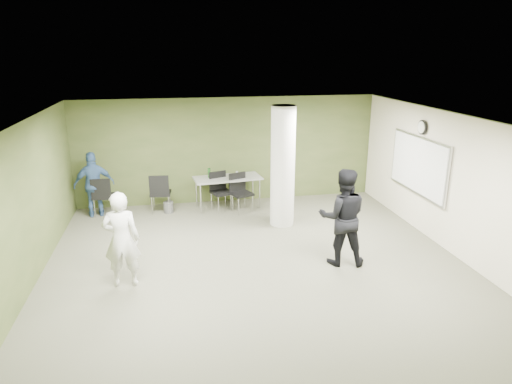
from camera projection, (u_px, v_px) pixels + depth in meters
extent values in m
plane|color=#575544|center=(256.00, 264.00, 8.83)|extent=(8.00, 8.00, 0.00)
plane|color=white|center=(256.00, 120.00, 7.99)|extent=(8.00, 8.00, 0.00)
cube|color=#3E4F25|center=(228.00, 150.00, 12.16)|extent=(8.00, 2.80, 0.02)
cube|color=#3E4F25|center=(24.00, 209.00, 7.70)|extent=(0.02, 8.00, 2.80)
cube|color=beige|center=(452.00, 184.00, 9.13)|extent=(0.02, 8.00, 2.80)
cylinder|color=silver|center=(283.00, 167.00, 10.47)|extent=(0.56, 0.56, 2.80)
cube|color=silver|center=(418.00, 165.00, 10.21)|extent=(0.04, 2.30, 1.30)
cube|color=white|center=(417.00, 165.00, 10.21)|extent=(0.02, 2.20, 1.20)
cylinder|color=black|center=(422.00, 127.00, 9.96)|extent=(0.05, 0.32, 0.32)
cylinder|color=white|center=(421.00, 127.00, 9.95)|extent=(0.02, 0.26, 0.26)
cube|color=gray|center=(228.00, 178.00, 11.79)|extent=(1.80, 0.95, 0.04)
cylinder|color=silver|center=(201.00, 199.00, 11.42)|extent=(0.04, 0.04, 0.77)
cylinder|color=silver|center=(260.00, 194.00, 11.86)|extent=(0.04, 0.04, 0.77)
cylinder|color=silver|center=(196.00, 192.00, 11.96)|extent=(0.04, 0.04, 0.77)
cylinder|color=silver|center=(253.00, 187.00, 12.41)|extent=(0.04, 0.04, 0.77)
cylinder|color=#1B4818|center=(209.00, 173.00, 11.70)|extent=(0.07, 0.07, 0.25)
cylinder|color=#B2B2B7|center=(237.00, 175.00, 11.67)|extent=(0.06, 0.06, 0.18)
cylinder|color=#4C4C4C|center=(169.00, 207.00, 11.59)|extent=(0.25, 0.25, 0.29)
cube|color=black|center=(104.00, 196.00, 11.36)|extent=(0.54, 0.54, 0.05)
cube|color=black|center=(101.00, 188.00, 11.06)|extent=(0.47, 0.09, 0.48)
cylinder|color=silver|center=(115.00, 203.00, 11.64)|extent=(0.02, 0.02, 0.46)
cylinder|color=silver|center=(98.00, 203.00, 11.61)|extent=(0.02, 0.02, 0.46)
cylinder|color=silver|center=(111.00, 208.00, 11.26)|extent=(0.02, 0.02, 0.46)
cylinder|color=silver|center=(95.00, 209.00, 11.22)|extent=(0.02, 0.02, 0.46)
cube|color=black|center=(161.00, 193.00, 11.56)|extent=(0.54, 0.54, 0.05)
cube|color=black|center=(159.00, 185.00, 11.26)|extent=(0.48, 0.08, 0.49)
cylinder|color=silver|center=(170.00, 200.00, 11.85)|extent=(0.02, 0.02, 0.47)
cylinder|color=silver|center=(154.00, 200.00, 11.81)|extent=(0.02, 0.02, 0.47)
cylinder|color=silver|center=(169.00, 205.00, 11.46)|extent=(0.02, 0.02, 0.47)
cylinder|color=silver|center=(152.00, 206.00, 11.42)|extent=(0.02, 0.02, 0.47)
cube|color=black|center=(222.00, 192.00, 11.65)|extent=(0.63, 0.63, 0.05)
cube|color=black|center=(218.00, 180.00, 11.75)|extent=(0.46, 0.20, 0.48)
cylinder|color=silver|center=(219.00, 205.00, 11.46)|extent=(0.02, 0.02, 0.46)
cylinder|color=silver|center=(233.00, 203.00, 11.66)|extent=(0.02, 0.02, 0.46)
cylinder|color=silver|center=(211.00, 201.00, 11.79)|extent=(0.02, 0.02, 0.46)
cylinder|color=silver|center=(225.00, 198.00, 11.99)|extent=(0.02, 0.02, 0.46)
cube|color=black|center=(242.00, 194.00, 11.55)|extent=(0.63, 0.63, 0.05)
cube|color=black|center=(237.00, 182.00, 11.65)|extent=(0.45, 0.20, 0.48)
cylinder|color=silver|center=(239.00, 207.00, 11.36)|extent=(0.02, 0.02, 0.46)
cylinder|color=silver|center=(253.00, 204.00, 11.55)|extent=(0.02, 0.02, 0.46)
cylinder|color=silver|center=(231.00, 202.00, 11.69)|extent=(0.02, 0.02, 0.46)
cylinder|color=silver|center=(245.00, 200.00, 11.88)|extent=(0.02, 0.02, 0.46)
imported|color=silver|center=(121.00, 240.00, 7.82)|extent=(0.64, 0.43, 1.72)
imported|color=black|center=(343.00, 217.00, 8.62)|extent=(1.06, 0.91, 1.89)
imported|color=#395B8E|center=(94.00, 184.00, 11.17)|extent=(1.01, 0.57, 1.63)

